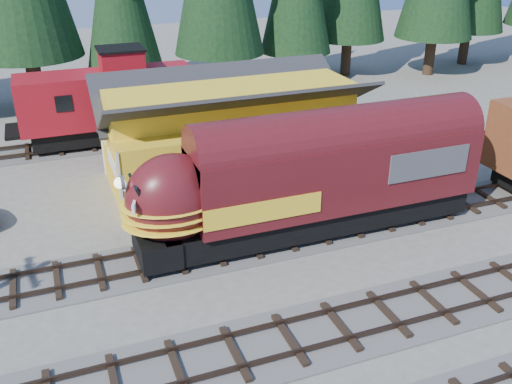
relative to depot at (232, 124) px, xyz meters
name	(u,v)px	position (x,y,z in m)	size (l,w,h in m)	color
ground	(328,292)	(0.00, -10.50, -2.96)	(120.00, 120.00, 0.00)	#6B665B
track_siding	(478,200)	(10.00, -6.50, -2.90)	(68.00, 3.20, 0.33)	#4C4947
track_spur	(24,153)	(-10.00, 7.50, -2.90)	(32.00, 3.20, 0.33)	#4C4947
depot	(232,124)	(0.00, 0.00, 0.00)	(12.80, 7.00, 5.30)	gold
locomotive	(301,184)	(0.72, -6.50, -0.56)	(14.95, 2.97, 4.07)	black
caboose	(109,102)	(-4.96, 7.50, -0.41)	(9.87, 2.86, 5.13)	black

